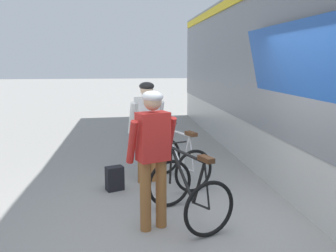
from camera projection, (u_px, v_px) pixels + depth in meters
ground_plane at (201, 228)px, 4.52m from camera, size 80.00×80.00×0.00m
cyclist_near_in_red at (153, 148)px, 4.34m from camera, size 0.66×0.47×1.76m
cyclist_far_in_white at (147, 123)px, 6.09m from camera, size 0.66×0.44×1.76m
bicycle_near_black at (188, 192)px, 4.67m from camera, size 1.04×1.25×0.99m
bicycle_far_white at (178, 161)px, 6.14m from camera, size 1.06×1.26×0.99m
backpack_on_platform at (115, 178)px, 5.83m from camera, size 0.33×0.27×0.40m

